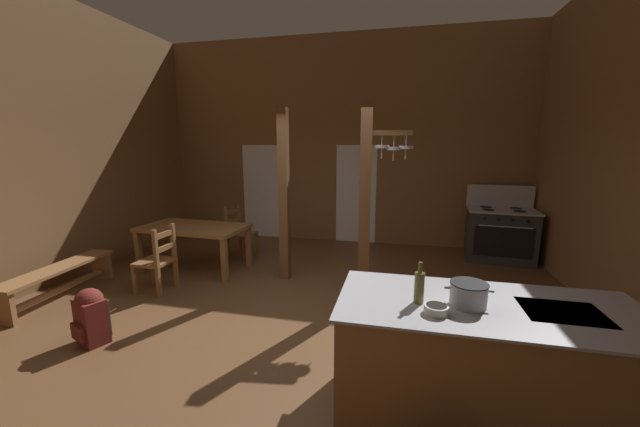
{
  "coord_description": "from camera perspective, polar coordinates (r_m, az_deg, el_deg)",
  "views": [
    {
      "loc": [
        1.27,
        -3.59,
        2.06
      ],
      "look_at": [
        0.31,
        0.66,
        1.21
      ],
      "focal_mm": 19.83,
      "sensor_mm": 36.0,
      "label": 1
    }
  ],
  "objects": [
    {
      "name": "ground_plane",
      "position": [
        4.35,
        -6.16,
        -17.97
      ],
      "size": [
        8.24,
        8.38,
        0.1
      ],
      "primitive_type": "cube",
      "color": "brown"
    },
    {
      "name": "wall_back",
      "position": [
        7.56,
        3.19,
        11.5
      ],
      "size": [
        8.24,
        0.14,
        4.24
      ],
      "primitive_type": "cube",
      "color": "brown",
      "rests_on": "ground_plane"
    },
    {
      "name": "glazed_door_back_left",
      "position": [
        8.01,
        -8.89,
        3.51
      ],
      "size": [
        1.0,
        0.01,
        2.05
      ],
      "primitive_type": "cube",
      "color": "white",
      "rests_on": "ground_plane"
    },
    {
      "name": "glazed_panel_back_right",
      "position": [
        7.5,
        5.81,
        3.08
      ],
      "size": [
        0.84,
        0.01,
        2.05
      ],
      "primitive_type": "cube",
      "color": "white",
      "rests_on": "ground_plane"
    },
    {
      "name": "kitchen_island",
      "position": [
        3.1,
        24.87,
        -20.98
      ],
      "size": [
        2.16,
        0.96,
        0.92
      ],
      "color": "olive",
      "rests_on": "ground_plane"
    },
    {
      "name": "stove_range",
      "position": [
        7.15,
        27.01,
        -2.91
      ],
      "size": [
        1.2,
        0.9,
        1.32
      ],
      "color": "#2F2F2F",
      "rests_on": "ground_plane"
    },
    {
      "name": "support_post_with_pot_rack",
      "position": [
        4.57,
        7.7,
        2.58
      ],
      "size": [
        0.66,
        0.24,
        2.59
      ],
      "color": "brown",
      "rests_on": "ground_plane"
    },
    {
      "name": "support_post_center",
      "position": [
        5.34,
        -5.82,
        2.77
      ],
      "size": [
        0.14,
        0.14,
        2.59
      ],
      "color": "brown",
      "rests_on": "ground_plane"
    },
    {
      "name": "dining_table",
      "position": [
        6.21,
        -19.7,
        -2.7
      ],
      "size": [
        1.75,
        1.0,
        0.74
      ],
      "color": "olive",
      "rests_on": "ground_plane"
    },
    {
      "name": "ladderback_chair_near_window",
      "position": [
        6.77,
        -12.86,
        -2.95
      ],
      "size": [
        0.53,
        0.53,
        0.95
      ],
      "color": "brown",
      "rests_on": "ground_plane"
    },
    {
      "name": "ladderback_chair_by_post",
      "position": [
        5.52,
        -24.71,
        -6.92
      ],
      "size": [
        0.45,
        0.45,
        0.95
      ],
      "color": "brown",
      "rests_on": "ground_plane"
    },
    {
      "name": "bench_along_left_wall",
      "position": [
        6.0,
        -36.56,
        -8.14
      ],
      "size": [
        0.47,
        1.65,
        0.44
      ],
      "color": "olive",
      "rests_on": "ground_plane"
    },
    {
      "name": "backpack",
      "position": [
        4.53,
        -33.07,
        -13.48
      ],
      "size": [
        0.38,
        0.37,
        0.6
      ],
      "color": "maroon",
      "rests_on": "ground_plane"
    },
    {
      "name": "stockpot_on_counter",
      "position": [
        2.79,
        22.84,
        -11.92
      ],
      "size": [
        0.33,
        0.26,
        0.17
      ],
      "color": "#A8AAB2",
      "rests_on": "kitchen_island"
    },
    {
      "name": "mixing_bowl_on_counter",
      "position": [
        2.62,
        18.25,
        -14.44
      ],
      "size": [
        0.17,
        0.17,
        0.06
      ],
      "color": "silver",
      "rests_on": "kitchen_island"
    },
    {
      "name": "bottle_tall_on_counter",
      "position": [
        2.71,
        15.72,
        -11.3
      ],
      "size": [
        0.07,
        0.07,
        0.31
      ],
      "color": "brown",
      "rests_on": "kitchen_island"
    }
  ]
}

